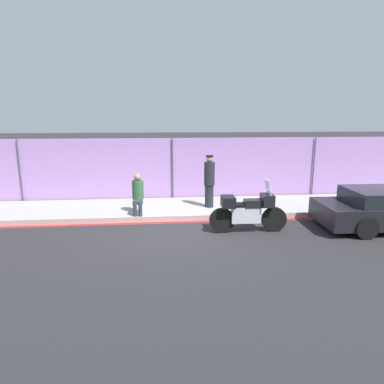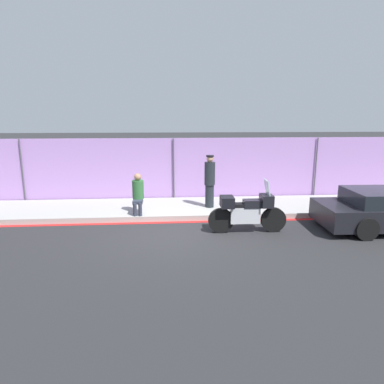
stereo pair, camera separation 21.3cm
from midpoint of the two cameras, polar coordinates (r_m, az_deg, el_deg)
ground_plane at (r=9.63m, az=-1.83°, el=-7.03°), size 120.00×120.00×0.00m
sidewalk at (r=11.92m, az=-2.35°, el=-2.72°), size 40.94×2.50×0.18m
curb_paint_stripe at (r=10.66m, az=-2.09°, el=-5.06°), size 40.94×0.18×0.01m
storefront_fence at (r=12.99m, az=-2.60°, el=3.63°), size 38.89×0.17×2.42m
motorcycle at (r=9.74m, az=9.75°, el=-3.21°), size 2.21×0.52×1.50m
officer_standing at (r=11.56m, az=3.49°, el=1.88°), size 0.36×0.36×1.78m
person_seated_on_curb at (r=10.98m, az=-8.46°, el=0.10°), size 0.36×0.66×1.28m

